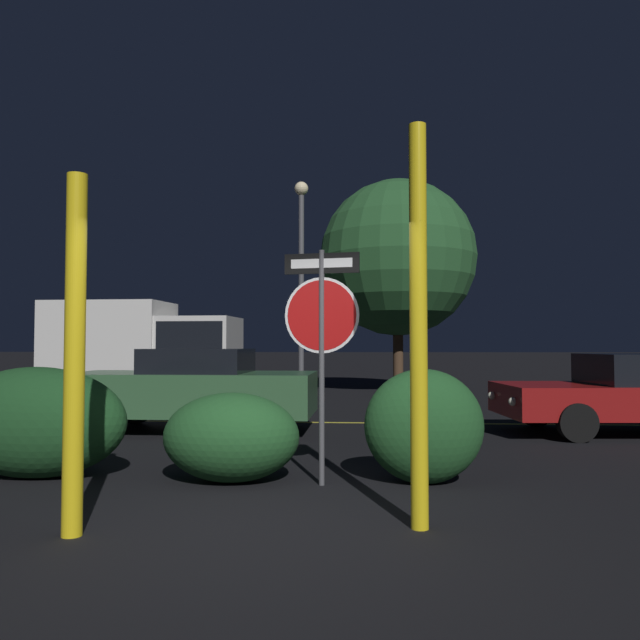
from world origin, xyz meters
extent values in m
plane|color=black|center=(0.00, 0.00, 0.00)|extent=(260.00, 260.00, 0.00)
cube|color=gold|center=(0.00, 6.92, 0.00)|extent=(40.61, 0.12, 0.01)
cylinder|color=#4C4C51|center=(0.43, 1.57, 1.25)|extent=(0.06, 0.06, 2.51)
cylinder|color=white|center=(0.43, 1.57, 1.81)|extent=(0.81, 0.15, 0.82)
cylinder|color=#B71414|center=(0.43, 1.57, 1.81)|extent=(0.75, 0.14, 0.76)
cube|color=black|center=(0.43, 1.57, 2.37)|extent=(0.82, 0.16, 0.22)
cube|color=white|center=(0.43, 1.57, 2.37)|extent=(0.67, 0.14, 0.10)
cylinder|color=yellow|center=(-1.40, -0.32, 1.42)|extent=(0.16, 0.16, 2.85)
cylinder|color=yellow|center=(1.33, 0.06, 1.66)|extent=(0.14, 0.14, 3.32)
ellipsoid|color=#19421E|center=(-2.81, 1.72, 0.62)|extent=(2.08, 1.01, 1.24)
ellipsoid|color=#1E4C23|center=(-0.57, 1.67, 0.48)|extent=(1.49, 1.09, 0.97)
ellipsoid|color=#1E4C23|center=(1.52, 1.71, 0.61)|extent=(1.28, 0.82, 1.23)
cube|color=#335B38|center=(-2.10, 5.58, 0.66)|extent=(4.26, 1.92, 0.71)
cube|color=black|center=(-1.97, 5.58, 1.22)|extent=(1.71, 1.63, 0.41)
cylinder|color=black|center=(-3.42, 4.70, 0.30)|extent=(0.60, 0.21, 0.60)
cylinder|color=black|center=(-3.40, 6.50, 0.30)|extent=(0.60, 0.21, 0.60)
cylinder|color=black|center=(-0.79, 4.67, 0.30)|extent=(0.60, 0.21, 0.60)
cylinder|color=black|center=(-0.77, 6.47, 0.30)|extent=(0.60, 0.21, 0.60)
sphere|color=#F4EFCC|center=(-4.26, 5.03, 0.69)|extent=(0.14, 0.14, 0.14)
sphere|color=#F4EFCC|center=(-4.24, 6.19, 0.69)|extent=(0.14, 0.14, 0.14)
cube|color=maroon|center=(5.48, 5.77, 0.56)|extent=(4.62, 2.23, 0.53)
cylinder|color=black|center=(4.15, 4.75, 0.30)|extent=(0.61, 0.24, 0.60)
cylinder|color=black|center=(4.02, 6.60, 0.30)|extent=(0.61, 0.24, 0.60)
sphere|color=#F4EFCC|center=(3.25, 5.02, 0.59)|extent=(0.14, 0.14, 0.14)
sphere|color=#F4EFCC|center=(3.16, 6.21, 0.59)|extent=(0.14, 0.14, 0.14)
cube|color=silver|center=(-3.88, 12.89, 1.35)|extent=(2.18, 2.16, 1.91)
cube|color=black|center=(-3.88, 12.89, 1.73)|extent=(1.97, 2.19, 0.84)
cube|color=silver|center=(-6.64, 13.00, 1.58)|extent=(3.51, 2.34, 2.37)
cylinder|color=black|center=(-3.89, 13.96, 0.42)|extent=(0.85, 0.31, 0.84)
cylinder|color=black|center=(-3.97, 11.84, 0.42)|extent=(0.85, 0.31, 0.84)
cylinder|color=black|center=(-7.21, 14.08, 0.42)|extent=(0.85, 0.31, 0.84)
cylinder|color=black|center=(-7.29, 11.96, 0.42)|extent=(0.85, 0.31, 0.84)
cylinder|color=#4C4C51|center=(-0.93, 13.20, 2.97)|extent=(0.16, 0.16, 5.94)
sphere|color=#F9E5B2|center=(-0.93, 13.20, 6.15)|extent=(0.41, 0.41, 0.41)
cylinder|color=#422D1E|center=(1.99, 14.66, 1.24)|extent=(0.32, 0.32, 2.47)
sphere|color=#235128|center=(1.99, 14.66, 4.25)|extent=(4.94, 4.94, 4.94)
camera|label=1|loc=(0.86, -5.09, 1.48)|focal=35.00mm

